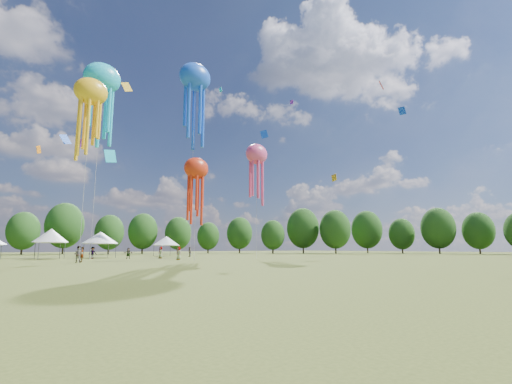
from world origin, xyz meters
TOP-DOWN VIEW (x-y plane):
  - ground at (0.00, 0.00)m, footprint 300.00×300.00m
  - spectator_near at (-6.06, 34.47)m, footprint 1.08×1.01m
  - spectators_far at (2.57, 45.41)m, footprint 30.64×13.73m
  - festival_tents at (-4.67, 54.23)m, footprint 41.16×11.62m
  - show_kites at (1.97, 40.83)m, footprint 43.41×15.87m
  - small_kites at (-0.51, 42.90)m, footprint 76.15×62.56m
  - treeline at (-3.87, 62.51)m, footprint 201.57×95.24m

SIDE VIEW (x-z plane):
  - ground at x=0.00m, z-range 0.00..0.00m
  - spectators_far at x=2.57m, z-range -0.03..1.72m
  - spectator_near at x=-6.06m, z-range 0.00..1.76m
  - festival_tents at x=-4.67m, z-range 0.92..5.29m
  - treeline at x=-3.87m, z-range -0.17..13.26m
  - show_kites at x=1.97m, z-range 4.77..37.15m
  - small_kites at x=-0.51m, z-range 7.52..49.97m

